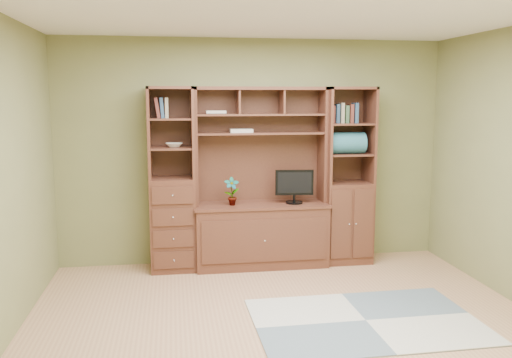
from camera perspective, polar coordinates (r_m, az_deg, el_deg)
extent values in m
cube|color=tan|center=(4.77, 3.38, -15.39)|extent=(4.60, 4.10, 0.04)
cube|color=white|center=(4.40, 3.70, 17.25)|extent=(4.60, 4.10, 0.04)
cube|color=olive|center=(6.35, -0.31, 2.88)|extent=(4.50, 0.04, 2.60)
cube|color=olive|center=(2.52, 13.32, -6.37)|extent=(4.50, 0.04, 2.60)
cube|color=#4C271A|center=(6.14, 0.56, 0.09)|extent=(1.54, 0.53, 2.05)
cube|color=#4C271A|center=(6.10, -8.82, -0.07)|extent=(0.50, 0.45, 2.05)
cube|color=#4C271A|center=(6.42, 9.56, 0.35)|extent=(0.55, 0.45, 2.05)
cube|color=gray|center=(4.97, 11.47, -14.42)|extent=(1.97, 1.33, 0.01)
cube|color=black|center=(6.18, 4.07, -0.14)|extent=(0.45, 0.24, 0.53)
imported|color=#9A4534|center=(6.08, -2.57, -1.30)|extent=(0.17, 0.11, 0.32)
cube|color=#B6AB9B|center=(6.14, -1.58, 5.11)|extent=(0.25, 0.19, 0.04)
imported|color=beige|center=(6.05, -8.61, 3.57)|extent=(0.19, 0.19, 0.05)
cube|color=#275A67|center=(6.32, 9.45, 3.76)|extent=(0.43, 0.25, 0.25)
cube|color=brown|center=(6.47, 9.78, 3.64)|extent=(0.35, 0.19, 0.19)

